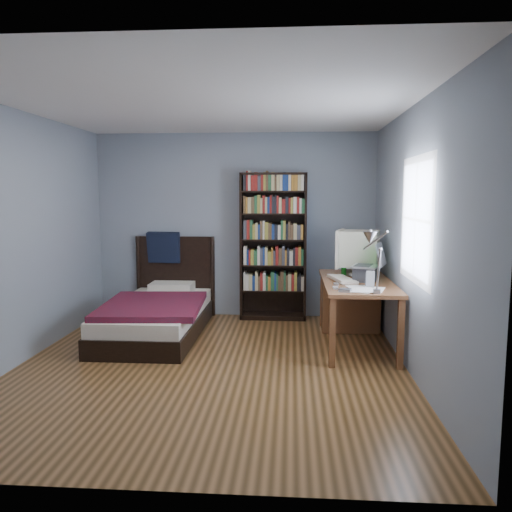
% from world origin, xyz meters
% --- Properties ---
extents(room, '(4.20, 4.24, 2.50)m').
position_xyz_m(room, '(0.03, -0.00, 1.25)').
color(room, '#4F3517').
rests_on(room, ground).
extents(desk, '(0.75, 1.65, 0.73)m').
position_xyz_m(desk, '(1.50, 1.27, 0.42)').
color(desk, brown).
rests_on(desk, floor).
extents(crt_monitor, '(0.56, 0.52, 0.53)m').
position_xyz_m(crt_monitor, '(1.55, 1.22, 1.03)').
color(crt_monitor, beige).
rests_on(crt_monitor, desk).
extents(laptop, '(0.44, 0.41, 0.42)m').
position_xyz_m(laptop, '(1.61, 0.77, 0.85)').
color(laptop, '#2D2D30').
rests_on(laptop, desk).
extents(desk_lamp, '(0.24, 0.54, 0.64)m').
position_xyz_m(desk_lamp, '(1.48, -0.31, 1.24)').
color(desk_lamp, '#99999E').
rests_on(desk_lamp, desk).
extents(keyboard, '(0.31, 0.53, 0.05)m').
position_xyz_m(keyboard, '(1.34, 0.77, 0.75)').
color(keyboard, beige).
rests_on(keyboard, desk).
extents(speaker, '(0.10, 0.10, 0.17)m').
position_xyz_m(speaker, '(1.59, 0.40, 0.81)').
color(speaker, gray).
rests_on(speaker, desk).
extents(soda_can, '(0.06, 0.06, 0.11)m').
position_xyz_m(soda_can, '(1.38, 1.06, 0.78)').
color(soda_can, '#063207').
rests_on(soda_can, desk).
extents(mouse, '(0.06, 0.11, 0.04)m').
position_xyz_m(mouse, '(1.47, 1.08, 0.75)').
color(mouse, silver).
rests_on(mouse, desk).
extents(phone_silver, '(0.05, 0.09, 0.02)m').
position_xyz_m(phone_silver, '(1.25, 0.51, 0.74)').
color(phone_silver, silver).
rests_on(phone_silver, desk).
extents(phone_grey, '(0.05, 0.10, 0.02)m').
position_xyz_m(phone_grey, '(1.23, 0.29, 0.74)').
color(phone_grey, gray).
rests_on(phone_grey, desk).
extents(external_drive, '(0.14, 0.14, 0.02)m').
position_xyz_m(external_drive, '(1.31, 0.16, 0.74)').
color(external_drive, gray).
rests_on(external_drive, desk).
extents(bookshelf, '(0.88, 0.30, 1.96)m').
position_xyz_m(bookshelf, '(0.53, 1.94, 0.98)').
color(bookshelf, black).
rests_on(bookshelf, floor).
extents(bed, '(1.19, 2.12, 1.16)m').
position_xyz_m(bed, '(-0.83, 1.13, 0.25)').
color(bed, black).
rests_on(bed, floor).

